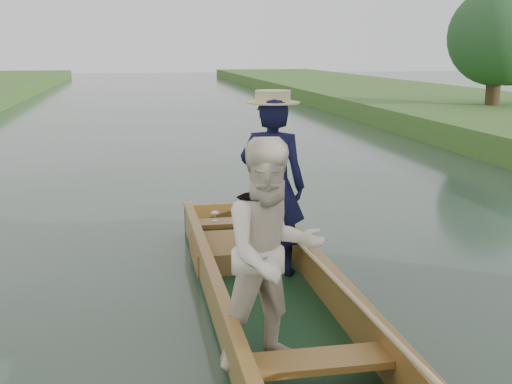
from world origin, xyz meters
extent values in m
plane|color=#283D30|center=(0.00, 0.00, 0.00)|extent=(120.00, 120.00, 0.00)
cylinder|color=#47331E|center=(9.80, 12.93, 1.13)|extent=(0.44, 0.44, 2.26)
sphere|color=#1B451D|center=(9.80, 12.93, 2.66)|extent=(2.96, 2.96, 2.96)
sphere|color=#1B451D|center=(10.40, 13.23, 2.26)|extent=(2.20, 2.20, 2.20)
cube|color=#133219|center=(0.00, 0.00, 0.04)|extent=(1.10, 5.00, 0.08)
cube|color=olive|center=(-0.51, 0.00, 0.24)|extent=(0.08, 5.00, 0.32)
cube|color=olive|center=(0.51, 0.00, 0.24)|extent=(0.08, 5.00, 0.32)
cube|color=olive|center=(0.00, 2.46, 0.24)|extent=(1.10, 0.08, 0.32)
cube|color=olive|center=(-0.51, 0.00, 0.42)|extent=(0.10, 5.00, 0.04)
cube|color=olive|center=(0.51, 0.00, 0.42)|extent=(0.10, 5.00, 0.04)
cube|color=olive|center=(0.00, 1.90, 0.30)|extent=(0.94, 0.30, 0.05)
cube|color=olive|center=(0.00, -1.60, 0.30)|extent=(0.94, 0.30, 0.05)
imported|color=black|center=(0.19, 0.73, 0.97)|extent=(0.77, 0.65, 1.79)
cylinder|color=beige|center=(0.19, 0.73, 1.83)|extent=(0.52, 0.52, 0.12)
imported|color=white|center=(-0.22, -1.14, 0.90)|extent=(0.91, 0.78, 1.64)
cube|color=#A66235|center=(-0.14, 1.15, 0.19)|extent=(0.85, 0.90, 0.22)
sphere|color=tan|center=(0.11, 1.05, 0.40)|extent=(0.18, 0.18, 0.18)
sphere|color=tan|center=(0.11, 1.04, 0.54)|extent=(0.14, 0.14, 0.14)
sphere|color=tan|center=(0.06, 1.04, 0.59)|extent=(0.05, 0.05, 0.05)
sphere|color=tan|center=(0.16, 1.04, 0.59)|extent=(0.05, 0.05, 0.05)
sphere|color=tan|center=(0.11, 0.98, 0.52)|extent=(0.05, 0.05, 0.05)
sphere|color=tan|center=(0.03, 1.03, 0.43)|extent=(0.06, 0.06, 0.06)
sphere|color=tan|center=(0.19, 1.03, 0.43)|extent=(0.06, 0.06, 0.06)
sphere|color=tan|center=(0.06, 1.02, 0.32)|extent=(0.07, 0.07, 0.07)
sphere|color=tan|center=(0.16, 1.02, 0.32)|extent=(0.07, 0.07, 0.07)
cylinder|color=silver|center=(-0.24, 1.90, 0.33)|extent=(0.07, 0.07, 0.01)
cylinder|color=silver|center=(-0.24, 1.90, 0.37)|extent=(0.01, 0.01, 0.08)
ellipsoid|color=silver|center=(-0.24, 1.90, 0.43)|extent=(0.09, 0.09, 0.05)
cylinder|color=tan|center=(0.43, -0.58, 0.46)|extent=(0.04, 3.79, 0.18)
camera|label=1|loc=(-1.13, -5.30, 2.29)|focal=45.00mm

